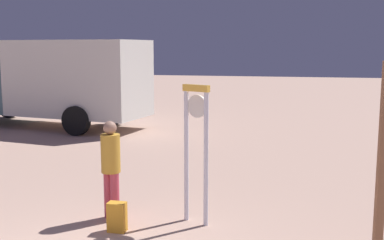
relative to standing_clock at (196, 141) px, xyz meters
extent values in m
cylinder|color=silver|center=(-0.17, 0.07, -0.27)|extent=(0.07, 0.07, 2.02)
cylinder|color=silver|center=(0.17, -0.08, -0.27)|extent=(0.07, 0.07, 2.02)
cube|color=yellow|center=(0.00, 0.00, 0.79)|extent=(0.44, 0.26, 0.10)
cylinder|color=white|center=(0.01, 0.02, 0.52)|extent=(0.33, 0.18, 0.34)
cube|color=black|center=(0.02, 0.05, 0.52)|extent=(0.08, 0.04, 0.05)
cube|color=black|center=(0.02, 0.05, 0.52)|extent=(0.10, 0.05, 0.11)
cube|color=#9A6945|center=(2.48, -0.94, -0.02)|extent=(0.11, 0.11, 2.51)
cylinder|color=#C34154|center=(-1.39, -0.10, -0.90)|extent=(0.14, 0.14, 0.75)
cylinder|color=#C34154|center=(-1.25, -0.17, -0.90)|extent=(0.14, 0.14, 0.75)
cylinder|color=gold|center=(-1.32, -0.13, -0.23)|extent=(0.30, 0.30, 0.59)
sphere|color=#986F5A|center=(-1.32, -0.13, 0.17)|extent=(0.21, 0.21, 0.21)
cube|color=orange|center=(-1.05, -0.61, -1.06)|extent=(0.26, 0.17, 0.44)
cube|color=orange|center=(-1.05, -0.51, -1.12)|extent=(0.18, 0.04, 0.19)
cube|color=silver|center=(-5.57, 7.56, 0.39)|extent=(4.71, 2.82, 2.43)
cube|color=#40636D|center=(-8.77, 8.08, 0.09)|extent=(2.25, 2.32, 1.85)
cylinder|color=black|center=(-9.32, 9.27, -0.83)|extent=(0.93, 0.39, 0.90)
cylinder|color=black|center=(-4.77, 8.53, -0.83)|extent=(0.93, 0.39, 0.90)
cylinder|color=black|center=(-5.12, 6.38, -0.83)|extent=(0.93, 0.39, 0.90)
camera|label=1|loc=(1.49, -6.89, 1.39)|focal=44.94mm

